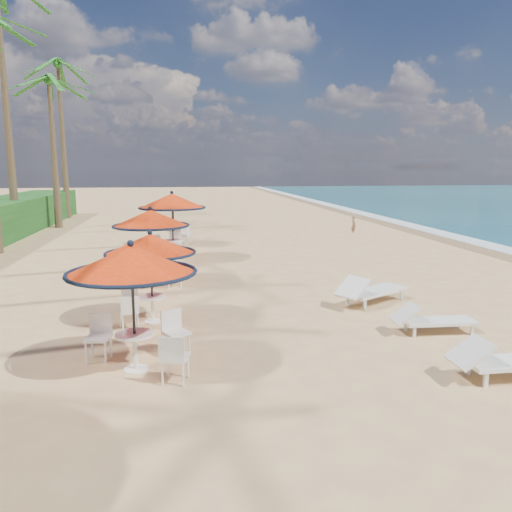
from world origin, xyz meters
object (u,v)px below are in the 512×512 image
(station_0, at_px, (134,276))
(lounger_mid, at_px, (430,319))
(station_2, at_px, (151,228))
(lounger_near, at_px, (505,360))
(station_4, at_px, (175,209))
(station_3, at_px, (170,209))
(station_1, at_px, (148,252))
(lounger_far, at_px, (370,290))

(station_0, xyz_separation_m, lounger_mid, (5.98, 1.04, -1.37))
(station_2, height_order, lounger_mid, station_2)
(lounger_near, bearing_deg, station_2, 128.44)
(station_0, xyz_separation_m, lounger_near, (6.06, -1.33, -1.34))
(station_0, bearing_deg, station_4, 87.69)
(lounger_near, height_order, lounger_mid, lounger_near)
(station_3, bearing_deg, station_4, 87.95)
(station_0, height_order, lounger_mid, station_0)
(station_4, relative_size, lounger_mid, 1.24)
(station_0, distance_m, station_1, 2.70)
(station_4, bearing_deg, lounger_mid, -67.49)
(lounger_far, bearing_deg, station_0, -179.60)
(station_4, xyz_separation_m, lounger_far, (4.99, -10.70, -1.27))
(lounger_far, bearing_deg, lounger_near, -114.94)
(station_4, bearing_deg, station_3, -92.05)
(station_4, bearing_deg, station_1, -92.56)
(station_0, distance_m, station_3, 10.50)
(station_1, relative_size, station_4, 0.95)
(station_3, bearing_deg, station_1, -92.79)
(station_2, relative_size, lounger_far, 1.05)
(station_1, relative_size, lounger_near, 1.06)
(station_2, xyz_separation_m, lounger_far, (5.61, -3.02, -1.35))
(station_0, bearing_deg, lounger_near, -12.37)
(lounger_mid, bearing_deg, station_4, 114.81)
(station_1, distance_m, station_4, 11.41)
(lounger_mid, distance_m, lounger_far, 2.39)
(station_1, bearing_deg, station_4, 87.44)
(station_0, xyz_separation_m, station_1, (0.06, 2.70, -0.06))
(station_0, xyz_separation_m, station_2, (-0.05, 6.41, 0.04))
(station_2, relative_size, station_4, 1.05)
(station_1, distance_m, lounger_far, 5.68)
(station_0, relative_size, station_4, 1.02)
(station_1, bearing_deg, lounger_mid, -15.68)
(station_1, distance_m, lounger_mid, 6.29)
(station_2, relative_size, lounger_near, 1.18)
(station_0, xyz_separation_m, lounger_far, (5.56, 3.39, -1.31))
(lounger_far, bearing_deg, station_3, 94.78)
(station_2, height_order, station_3, station_3)
(station_3, bearing_deg, station_0, -92.40)
(lounger_mid, bearing_deg, station_2, 140.62)
(station_1, distance_m, lounger_near, 7.34)
(station_2, distance_m, station_3, 4.11)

